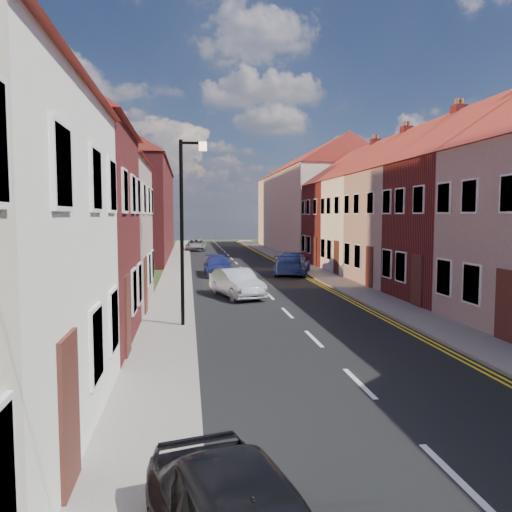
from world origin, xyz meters
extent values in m
cube|color=black|center=(0.00, 30.00, 0.01)|extent=(7.00, 90.00, 0.02)
cube|color=#9C968E|center=(-4.40, 30.00, 0.06)|extent=(1.80, 90.00, 0.12)
cube|color=#9C968E|center=(4.40, 30.00, 0.06)|extent=(1.80, 90.00, 0.12)
cube|color=maroon|center=(9.30, 23.50, 3.00)|extent=(8.00, 5.00, 6.00)
cube|color=#AD8F88|center=(9.30, 28.90, 3.00)|extent=(8.00, 5.80, 6.00)
cube|color=maroon|center=(9.30, 26.60, 8.20)|extent=(0.60, 0.60, 1.60)
cube|color=white|center=(9.30, 34.30, 3.00)|extent=(8.00, 5.00, 6.00)
cube|color=maroon|center=(9.30, 32.40, 8.20)|extent=(0.60, 0.60, 1.60)
cube|color=maroon|center=(9.30, 39.70, 3.00)|extent=(8.00, 5.80, 6.00)
cube|color=maroon|center=(9.30, 37.40, 8.20)|extent=(0.60, 0.60, 1.60)
cube|color=#AD8F88|center=(-9.30, 23.85, 2.90)|extent=(8.00, 6.10, 5.80)
cube|color=maroon|center=(-9.30, 21.40, 8.00)|extent=(0.60, 0.60, 1.60)
cube|color=beige|center=(9.30, 55.00, 4.00)|extent=(8.00, 24.00, 8.00)
cube|color=maroon|center=(-9.30, 50.00, 4.00)|extent=(8.00, 24.00, 8.00)
cylinder|color=black|center=(-3.90, 20.00, 3.12)|extent=(0.12, 0.12, 6.00)
cube|color=black|center=(-3.55, 20.00, 6.02)|extent=(0.70, 0.08, 0.08)
cube|color=#FFD899|center=(-3.20, 20.00, 5.92)|extent=(0.25, 0.15, 0.28)
imported|color=silver|center=(-1.54, 26.02, 0.64)|extent=(2.39, 4.12, 1.28)
imported|color=navy|center=(-1.88, 34.27, 0.59)|extent=(1.72, 4.12, 1.19)
imported|color=#9B9FA2|center=(-2.84, 56.20, 0.61)|extent=(2.31, 4.53, 1.22)
imported|color=navy|center=(2.76, 34.00, 0.72)|extent=(3.38, 5.33, 1.44)
camera|label=1|loc=(-3.72, 3.68, 3.71)|focal=35.00mm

